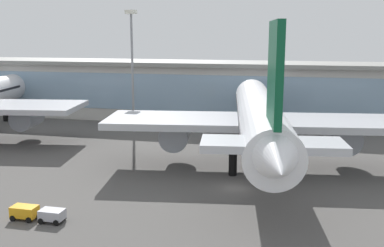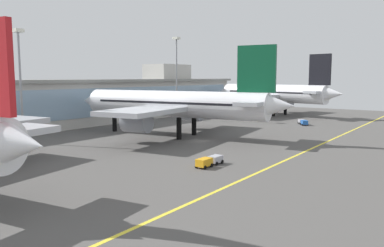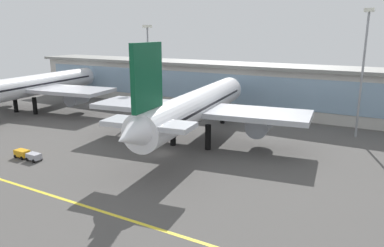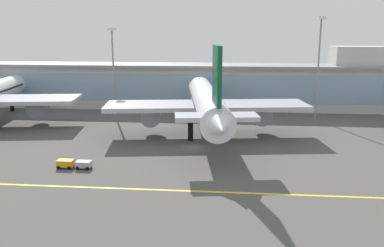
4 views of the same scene
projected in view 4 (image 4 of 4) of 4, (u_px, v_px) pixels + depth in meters
ground_plane at (193, 147)px, 78.13m from camera, size 204.29×204.29×0.00m
taxiway_centreline_stripe at (179, 191)px, 56.76m from camera, size 163.43×0.50×0.01m
terminal_building at (213, 85)px, 118.12m from camera, size 148.92×14.00×17.99m
airliner_near_right at (207, 103)px, 84.80m from camera, size 43.49×54.42×19.82m
baggage_tug_near at (74, 164)px, 65.92m from camera, size 5.60×1.71×1.40m
apron_light_mast_west at (113, 59)px, 104.09m from camera, size 1.80×1.80×22.94m
apron_light_mast_centre at (319, 54)px, 99.82m from camera, size 1.80×1.80×25.62m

